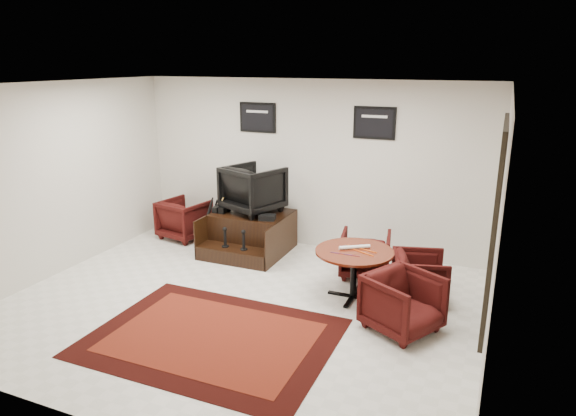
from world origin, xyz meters
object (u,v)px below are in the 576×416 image
Objects in this scene: meeting_table at (354,256)px; table_chair_window at (420,275)px; shine_podium at (250,234)px; armchair_side at (184,217)px; table_chair_corner at (403,300)px; shine_chair at (253,187)px; table_chair_back at (365,252)px.

table_chair_window reaches higher than meeting_table.
armchair_side is (-1.38, 0.13, 0.09)m from shine_podium.
table_chair_corner is at bearing -38.63° from meeting_table.
table_chair_corner is (-0.05, -0.92, 0.03)m from table_chair_window.
armchair_side reaches higher than meeting_table.
armchair_side is 4.59m from table_chair_corner.
shine_chair is 0.83× the size of meeting_table.
table_chair_window is at bearing -14.61° from shine_podium.
shine_chair is 2.18m from table_chair_back.
table_chair_back is at bearing 59.31° from table_chair_corner.
shine_chair reaches higher than table_chair_window.
shine_podium is at bearing -17.37° from table_chair_back.
table_chair_corner is at bearing 167.55° from armchair_side.
table_chair_back is 1.64m from table_chair_corner.
meeting_table is 1.01m from table_chair_corner.
shine_chair is at bearing 90.00° from shine_podium.
table_chair_corner reaches higher than shine_podium.
table_chair_back is at bearing 44.79° from table_chair_window.
shine_podium is at bearing 152.98° from meeting_table.
table_chair_back is at bearing -169.92° from shine_chair.
meeting_table is at bearing 170.97° from shine_chair.
shine_podium is 1.67× the size of table_chair_corner.
meeting_table is 1.34× the size of table_chair_corner.
shine_podium is at bearing 88.86° from table_chair_corner.
table_chair_corner reaches higher than table_chair_window.
table_chair_back is 1.01m from table_chair_window.
table_chair_back is at bearing -7.06° from shine_podium.
table_chair_back is 0.94× the size of table_chair_corner.
shine_podium is 3.30m from table_chair_corner.
meeting_table is 0.84m from table_chair_back.
meeting_table is (3.46, -1.18, 0.21)m from armchair_side.
shine_podium is at bearing 110.88° from shine_chair.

